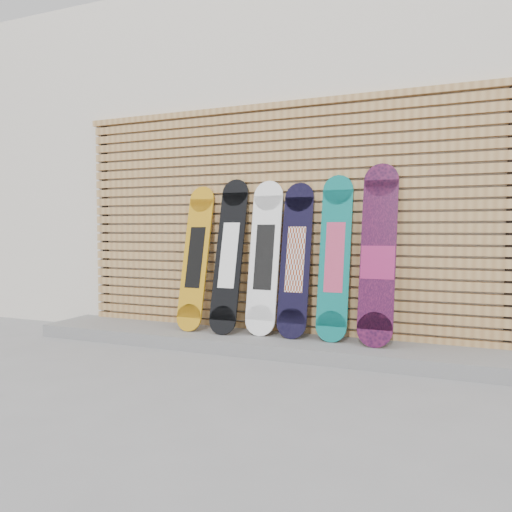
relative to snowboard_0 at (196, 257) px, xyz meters
The scene contains 10 objects.
ground 1.44m from the snowboard_0, 40.42° to the right, with size 80.00×80.00×0.00m, color gray.
building 3.22m from the snowboard_0, 62.89° to the left, with size 12.00×5.00×3.60m, color silver.
concrete_step 1.07m from the snowboard_0, ahead, with size 4.60×0.70×0.12m, color slate.
slat_wall 0.87m from the snowboard_0, 15.26° to the left, with size 4.26×0.08×2.29m.
snowboard_0 is the anchor object (origin of this frame).
snowboard_1 0.37m from the snowboard_0, ahead, with size 0.27×0.38×1.47m.
snowboard_2 0.71m from the snowboard_0, ahead, with size 0.29×0.29×1.44m.
snowboard_3 1.02m from the snowboard_0, ahead, with size 0.28×0.30×1.41m.
snowboard_4 1.38m from the snowboard_0, ahead, with size 0.27×0.29×1.47m.
snowboard_5 1.76m from the snowboard_0, ahead, with size 0.30×0.35×1.55m.
Camera 1 is at (1.51, -3.52, 1.09)m, focal length 35.00 mm.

